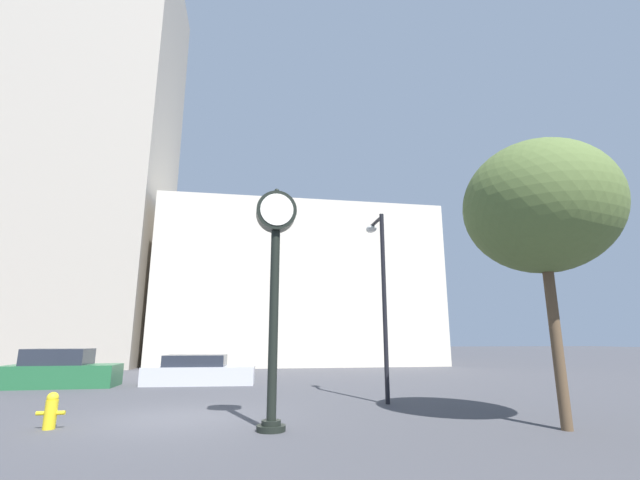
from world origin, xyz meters
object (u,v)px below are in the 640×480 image
street_clock (275,261)px  bare_tree (540,207)px  car_green (61,371)px  street_lamp_right (380,274)px  car_silver (199,372)px  fire_hydrant_near (51,410)px

street_clock → bare_tree: 6.45m
street_clock → car_green: (-7.96, 9.97, -3.01)m
car_green → street_lamp_right: size_ratio=0.72×
car_silver → bare_tree: size_ratio=0.72×
car_green → bare_tree: bearing=-38.2°
car_green → car_silver: car_green is taller
street_clock → car_green: 13.11m
street_clock → car_green: size_ratio=1.27×
street_clock → street_lamp_right: size_ratio=0.91×
bare_tree → street_clock: bearing=170.9°
street_clock → street_lamp_right: 5.23m
car_silver → fire_hydrant_near: size_ratio=6.17×
street_lamp_right → bare_tree: bearing=-61.5°
street_clock → fire_hydrant_near: bearing=168.0°
car_silver → fire_hydrant_near: 9.45m
street_clock → car_green: bearing=128.6°
street_clock → street_lamp_right: street_lamp_right is taller
street_lamp_right → fire_hydrant_near: bearing=-162.2°
street_clock → car_silver: size_ratio=1.15×
street_clock → street_lamp_right: (3.69, 3.69, 0.34)m
car_silver → street_clock: bearing=-72.8°
car_silver → fire_hydrant_near: (-2.21, -9.19, -0.13)m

